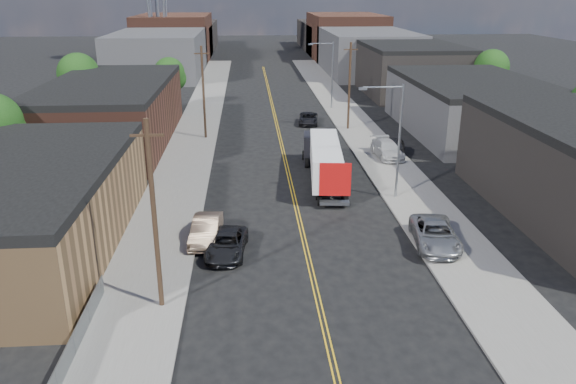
{
  "coord_description": "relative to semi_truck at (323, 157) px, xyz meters",
  "views": [
    {
      "loc": [
        -3.49,
        -15.84,
        15.63
      ],
      "look_at": [
        -0.88,
        20.2,
        2.5
      ],
      "focal_mm": 35.0,
      "sensor_mm": 36.0,
      "label": 1
    }
  ],
  "objects": [
    {
      "name": "ground",
      "position": [
        -2.83,
        30.15,
        -2.05
      ],
      "size": [
        260.0,
        260.0,
        0.0
      ],
      "primitive_type": "plane",
      "color": "black",
      "rests_on": "ground"
    },
    {
      "name": "centerline",
      "position": [
        -2.83,
        15.15,
        -2.04
      ],
      "size": [
        0.32,
        120.0,
        0.01
      ],
      "primitive_type": "cube",
      "color": "gold",
      "rests_on": "ground"
    },
    {
      "name": "sidewalk_left",
      "position": [
        -12.33,
        15.15,
        -1.97
      ],
      "size": [
        5.0,
        140.0,
        0.15
      ],
      "primitive_type": "cube",
      "color": "slate",
      "rests_on": "ground"
    },
    {
      "name": "sidewalk_right",
      "position": [
        6.67,
        15.15,
        -1.97
      ],
      "size": [
        5.0,
        140.0,
        0.15
      ],
      "primitive_type": "cube",
      "color": "slate",
      "rests_on": "ground"
    },
    {
      "name": "warehouse_tan",
      "position": [
        -20.83,
        -11.85,
        0.75
      ],
      "size": [
        12.0,
        22.0,
        5.6
      ],
      "color": "olive",
      "rests_on": "ground"
    },
    {
      "name": "warehouse_brown",
      "position": [
        -20.83,
        14.15,
        1.25
      ],
      "size": [
        12.0,
        26.0,
        6.6
      ],
      "color": "#46251C",
      "rests_on": "ground"
    },
    {
      "name": "industrial_right_b",
      "position": [
        19.17,
        16.15,
        1.0
      ],
      "size": [
        14.0,
        24.0,
        6.1
      ],
      "color": "#3A393C",
      "rests_on": "ground"
    },
    {
      "name": "industrial_right_c",
      "position": [
        19.17,
        42.15,
        1.75
      ],
      "size": [
        14.0,
        22.0,
        7.6
      ],
      "color": "black",
      "rests_on": "ground"
    },
    {
      "name": "skyline_left_a",
      "position": [
        -22.83,
        65.15,
        1.95
      ],
      "size": [
        16.0,
        30.0,
        8.0
      ],
      "primitive_type": "cube",
      "color": "#3A393C",
      "rests_on": "ground"
    },
    {
      "name": "skyline_right_a",
      "position": [
        17.17,
        65.15,
        1.95
      ],
      "size": [
        16.0,
        30.0,
        8.0
      ],
      "primitive_type": "cube",
      "color": "#3A393C",
      "rests_on": "ground"
    },
    {
      "name": "skyline_left_b",
      "position": [
        -22.83,
        90.15,
        2.95
      ],
      "size": [
        16.0,
        26.0,
        10.0
      ],
      "primitive_type": "cube",
      "color": "#46251C",
      "rests_on": "ground"
    },
    {
      "name": "skyline_right_b",
      "position": [
        17.17,
        90.15,
        2.95
      ],
      "size": [
        16.0,
        26.0,
        10.0
      ],
      "primitive_type": "cube",
      "color": "#46251C",
      "rests_on": "ground"
    },
    {
      "name": "skyline_left_c",
      "position": [
        -22.83,
        110.15,
        1.45
      ],
      "size": [
        16.0,
        40.0,
        7.0
      ],
      "primitive_type": "cube",
      "color": "black",
      "rests_on": "ground"
    },
    {
      "name": "skyline_right_c",
      "position": [
        17.17,
        110.15,
        1.45
      ],
      "size": [
        16.0,
        40.0,
        7.0
      ],
      "primitive_type": "cube",
      "color": "black",
      "rests_on": "ground"
    },
    {
      "name": "streetlight_near",
      "position": [
        4.76,
        -4.85,
        3.28
      ],
      "size": [
        3.39,
        0.25,
        9.0
      ],
      "color": "gray",
      "rests_on": "ground"
    },
    {
      "name": "streetlight_far",
      "position": [
        4.76,
        30.15,
        3.28
      ],
      "size": [
        3.39,
        0.25,
        9.0
      ],
      "color": "gray",
      "rests_on": "ground"
    },
    {
      "name": "utility_pole_left_near",
      "position": [
        -11.03,
        -19.85,
        3.09
      ],
      "size": [
        1.6,
        0.26,
        10.0
      ],
      "color": "black",
      "rests_on": "ground"
    },
    {
      "name": "utility_pole_left_far",
      "position": [
        -11.03,
        15.15,
        3.09
      ],
      "size": [
        1.6,
        0.26,
        10.0
      ],
      "color": "black",
      "rests_on": "ground"
    },
    {
      "name": "utility_pole_right",
      "position": [
        5.37,
        18.15,
        3.09
      ],
      "size": [
        1.6,
        0.26,
        10.0
      ],
      "color": "black",
      "rests_on": "ground"
    },
    {
      "name": "chainlink_fence",
      "position": [
        -14.33,
        -26.35,
        -1.39
      ],
      "size": [
        0.05,
        16.0,
        1.22
      ],
      "color": "slate",
      "rests_on": "ground"
    },
    {
      "name": "tree_left_mid",
      "position": [
        -26.77,
        25.15,
        3.43
      ],
      "size": [
        5.1,
        5.04,
        8.37
      ],
      "color": "black",
      "rests_on": "ground"
    },
    {
      "name": "tree_left_far",
      "position": [
        -16.77,
        32.15,
        2.52
      ],
      "size": [
        4.35,
        4.2,
        6.97
      ],
      "color": "black",
      "rests_on": "ground"
    },
    {
      "name": "tree_right_far",
      "position": [
        27.23,
        30.15,
        3.13
      ],
      "size": [
        4.85,
        4.76,
        7.91
      ],
      "color": "black",
      "rests_on": "ground"
    },
    {
      "name": "semi_truck",
      "position": [
        0.0,
        0.0,
        0.0
      ],
      "size": [
        3.33,
        13.95,
        3.6
      ],
      "rotation": [
        0.0,
        0.0,
        -0.09
      ],
      "color": "silver",
      "rests_on": "ground"
    },
    {
      "name": "car_left_b",
      "position": [
        -9.23,
        -11.85,
        -1.24
      ],
      "size": [
        2.06,
        5.01,
        1.61
      ],
      "primitive_type": "imported",
      "rotation": [
        0.0,
        0.0,
        -0.07
      ],
      "color": "#886E59",
      "rests_on": "ground"
    },
    {
      "name": "car_left_c",
      "position": [
        -7.83,
        -13.85,
        -1.36
      ],
      "size": [
        2.79,
        5.15,
        1.37
      ],
      "primitive_type": "imported",
      "rotation": [
        0.0,
        0.0,
        -0.11
      ],
      "color": "black",
      "rests_on": "ground"
    },
    {
      "name": "car_right_lot_a",
      "position": [
        5.37,
        -13.85,
        -1.11
      ],
      "size": [
        3.34,
        5.99,
        1.58
      ],
      "primitive_type": "imported",
      "rotation": [
        0.0,
        0.0,
        -0.13
      ],
      "color": "#9C9EA1",
      "rests_on": "sidewalk_right"
    },
    {
      "name": "car_right_lot_b",
      "position": [
        7.11,
        6.15,
        -1.11
      ],
      "size": [
        2.6,
        5.58,
        1.58
      ],
      "primitive_type": "imported",
      "rotation": [
        0.0,
        0.0,
        0.07
      ],
      "color": "#BCBCBC",
      "rests_on": "sidewalk_right"
    },
    {
      "name": "car_right_lot_c",
      "position": [
        7.97,
        6.46,
        -1.08
      ],
      "size": [
        3.09,
        5.14,
        1.64
      ],
      "primitive_type": "imported",
      "rotation": [
        0.0,
        0.0,
        -0.26
      ],
      "color": "black",
      "rests_on": "sidewalk_right"
    },
    {
      "name": "car_ahead_truck",
      "position": [
        1.04,
        21.45,
        -1.37
      ],
      "size": [
        2.82,
        5.09,
        1.35
      ],
      "primitive_type": "imported",
      "rotation": [
        0.0,
        0.0,
        -0.13
      ],
      "color": "black",
      "rests_on": "ground"
    }
  ]
}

